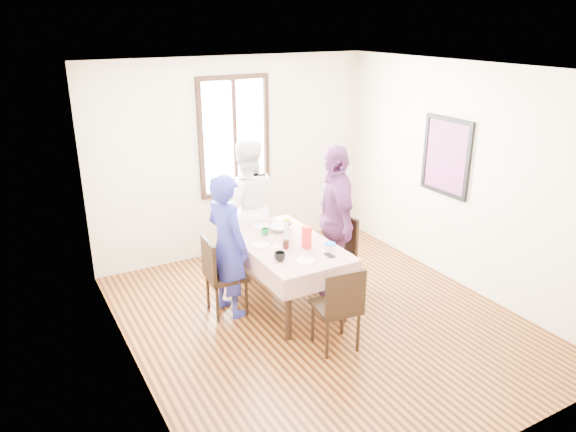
{
  "coord_description": "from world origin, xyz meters",
  "views": [
    {
      "loc": [
        -2.87,
        -4.36,
        3.15
      ],
      "look_at": [
        -0.15,
        0.47,
        1.1
      ],
      "focal_mm": 33.54,
      "sensor_mm": 36.0,
      "label": 1
    }
  ],
  "objects_px": {
    "person_left": "(226,246)",
    "person_far": "(248,207)",
    "chair_left": "(226,276)",
    "chair_right": "(333,254)",
    "person_right": "(333,220)",
    "chair_far": "(248,238)",
    "dining_table": "(286,273)",
    "chair_near": "(336,306)"
  },
  "relations": [
    {
      "from": "chair_right",
      "to": "person_right",
      "type": "height_order",
      "value": "person_right"
    },
    {
      "from": "person_far",
      "to": "person_right",
      "type": "relative_size",
      "value": 0.97
    },
    {
      "from": "chair_near",
      "to": "dining_table",
      "type": "bearing_deg",
      "value": 97.44
    },
    {
      "from": "chair_right",
      "to": "person_left",
      "type": "xyz_separation_m",
      "value": [
        -1.35,
        0.09,
        0.36
      ]
    },
    {
      "from": "person_right",
      "to": "chair_left",
      "type": "bearing_deg",
      "value": -75.62
    },
    {
      "from": "person_far",
      "to": "person_right",
      "type": "bearing_deg",
      "value": 140.46
    },
    {
      "from": "dining_table",
      "to": "person_left",
      "type": "height_order",
      "value": "person_left"
    },
    {
      "from": "person_far",
      "to": "chair_right",
      "type": "bearing_deg",
      "value": 141.19
    },
    {
      "from": "chair_left",
      "to": "chair_right",
      "type": "bearing_deg",
      "value": 89.79
    },
    {
      "from": "chair_right",
      "to": "chair_far",
      "type": "distance_m",
      "value": 1.19
    },
    {
      "from": "chair_left",
      "to": "person_right",
      "type": "height_order",
      "value": "person_right"
    },
    {
      "from": "chair_left",
      "to": "person_right",
      "type": "distance_m",
      "value": 1.43
    },
    {
      "from": "dining_table",
      "to": "chair_far",
      "type": "relative_size",
      "value": 1.63
    },
    {
      "from": "chair_left",
      "to": "person_far",
      "type": "height_order",
      "value": "person_far"
    },
    {
      "from": "chair_near",
      "to": "person_right",
      "type": "relative_size",
      "value": 0.5
    },
    {
      "from": "dining_table",
      "to": "chair_right",
      "type": "relative_size",
      "value": 1.63
    },
    {
      "from": "dining_table",
      "to": "person_far",
      "type": "distance_m",
      "value": 1.12
    },
    {
      "from": "chair_near",
      "to": "person_left",
      "type": "bearing_deg",
      "value": 127.26
    },
    {
      "from": "chair_near",
      "to": "chair_left",
      "type": "bearing_deg",
      "value": 127.93
    },
    {
      "from": "person_left",
      "to": "person_far",
      "type": "bearing_deg",
      "value": -52.76
    },
    {
      "from": "chair_far",
      "to": "person_left",
      "type": "distance_m",
      "value": 1.16
    },
    {
      "from": "chair_far",
      "to": "dining_table",
      "type": "bearing_deg",
      "value": 90.44
    },
    {
      "from": "chair_near",
      "to": "chair_far",
      "type": "bearing_deg",
      "value": 97.44
    },
    {
      "from": "chair_left",
      "to": "chair_far",
      "type": "height_order",
      "value": "same"
    },
    {
      "from": "dining_table",
      "to": "chair_left",
      "type": "height_order",
      "value": "chair_left"
    },
    {
      "from": "chair_near",
      "to": "person_far",
      "type": "relative_size",
      "value": 0.52
    },
    {
      "from": "dining_table",
      "to": "chair_near",
      "type": "height_order",
      "value": "chair_near"
    },
    {
      "from": "chair_right",
      "to": "chair_near",
      "type": "height_order",
      "value": "same"
    },
    {
      "from": "chair_right",
      "to": "person_far",
      "type": "relative_size",
      "value": 0.52
    },
    {
      "from": "chair_left",
      "to": "chair_near",
      "type": "distance_m",
      "value": 1.35
    },
    {
      "from": "chair_left",
      "to": "person_far",
      "type": "distance_m",
      "value": 1.18
    },
    {
      "from": "person_far",
      "to": "chair_far",
      "type": "bearing_deg",
      "value": -74.36
    },
    {
      "from": "chair_right",
      "to": "chair_near",
      "type": "bearing_deg",
      "value": 139.45
    },
    {
      "from": "dining_table",
      "to": "chair_near",
      "type": "bearing_deg",
      "value": -90.0
    },
    {
      "from": "person_left",
      "to": "person_right",
      "type": "height_order",
      "value": "person_right"
    },
    {
      "from": "dining_table",
      "to": "person_far",
      "type": "bearing_deg",
      "value": 90.0
    },
    {
      "from": "chair_left",
      "to": "person_far",
      "type": "bearing_deg",
      "value": 145.32
    },
    {
      "from": "dining_table",
      "to": "chair_left",
      "type": "distance_m",
      "value": 0.7
    },
    {
      "from": "chair_left",
      "to": "person_right",
      "type": "xyz_separation_m",
      "value": [
        1.35,
        -0.09,
        0.45
      ]
    },
    {
      "from": "person_right",
      "to": "person_left",
      "type": "bearing_deg",
      "value": -75.67
    },
    {
      "from": "chair_far",
      "to": "person_far",
      "type": "distance_m",
      "value": 0.42
    },
    {
      "from": "chair_right",
      "to": "dining_table",
      "type": "bearing_deg",
      "value": 85.96
    }
  ]
}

